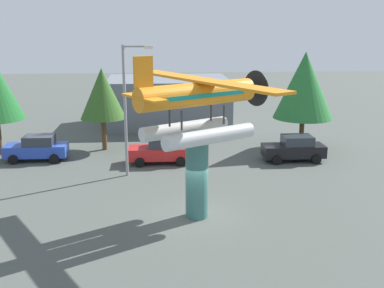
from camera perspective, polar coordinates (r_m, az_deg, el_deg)
The scene contains 10 objects.
ground_plane at distance 23.63m, azimuth 0.57°, elevation -8.68°, with size 140.00×140.00×0.00m, color #4C514C.
display_pedestal at distance 22.94m, azimuth 0.59°, elevation -4.20°, with size 1.10×1.10×3.89m, color #386B66.
floatplane_monument at distance 22.13m, azimuth 0.89°, elevation 4.77°, with size 7.04×9.51×4.00m.
car_near_blue at distance 34.41m, azimuth -18.11°, elevation -0.45°, with size 4.20×2.02×1.76m.
car_mid_red at distance 32.16m, azimuth -3.75°, elevation -0.77°, with size 4.20×2.02×1.76m.
car_far_black at distance 33.37m, azimuth 12.17°, elevation -0.51°, with size 4.20×2.02×1.76m.
streetlight_primary at distance 28.91m, azimuth -7.68°, elevation 5.06°, with size 1.84×0.28×8.01m.
storefront_building at distance 44.25m, azimuth -2.88°, elevation 5.10°, with size 10.97×7.75×4.32m, color slate.
tree_east at distance 35.47m, azimuth -10.70°, elevation 5.96°, with size 3.33×3.33×6.10m.
tree_center_back at distance 36.09m, azimuth 13.32°, elevation 6.87°, with size 4.40×4.40×7.25m.
Camera 1 is at (-1.93, -21.66, 9.23)m, focal length 44.45 mm.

